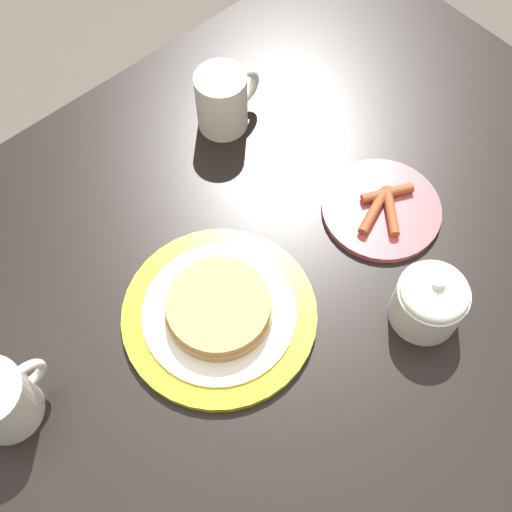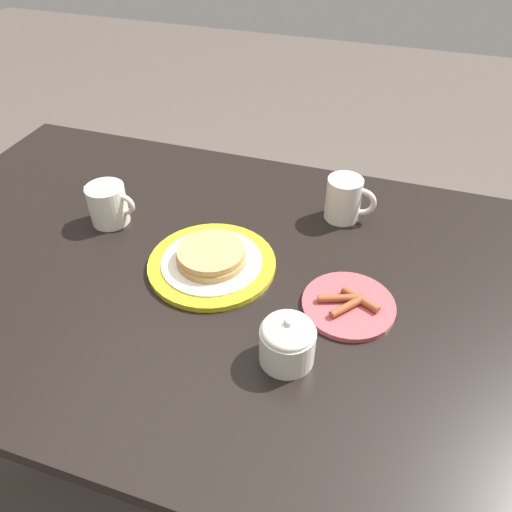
{
  "view_description": "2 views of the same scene",
  "coord_description": "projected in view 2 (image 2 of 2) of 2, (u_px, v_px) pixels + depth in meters",
  "views": [
    {
      "loc": [
        -0.17,
        -0.27,
        1.54
      ],
      "look_at": [
        0.1,
        0.03,
        0.81
      ],
      "focal_mm": 45.0,
      "sensor_mm": 36.0,
      "label": 1
    },
    {
      "loc": [
        0.33,
        -0.67,
        1.43
      ],
      "look_at": [
        0.1,
        0.03,
        0.81
      ],
      "focal_mm": 35.0,
      "sensor_mm": 36.0,
      "label": 2
    }
  ],
  "objects": [
    {
      "name": "dining_table",
      "position": [
        208.0,
        311.0,
        1.06
      ],
      "size": [
        1.38,
        0.88,
        0.78
      ],
      "color": "black",
      "rests_on": "ground_plane"
    },
    {
      "name": "sugar_bowl",
      "position": [
        287.0,
        341.0,
        0.78
      ],
      "size": [
        0.09,
        0.09,
        0.09
      ],
      "color": "silver",
      "rests_on": "dining_table"
    },
    {
      "name": "coffee_mug",
      "position": [
        345.0,
        199.0,
        1.08
      ],
      "size": [
        0.11,
        0.08,
        0.1
      ],
      "color": "silver",
      "rests_on": "dining_table"
    },
    {
      "name": "side_plate_bacon",
      "position": [
        349.0,
        305.0,
        0.89
      ],
      "size": [
        0.17,
        0.17,
        0.02
      ],
      "color": "#B2474C",
      "rests_on": "dining_table"
    },
    {
      "name": "ground_plane",
      "position": [
        221.0,
        461.0,
        1.49
      ],
      "size": [
        8.0,
        8.0,
        0.0
      ],
      "primitive_type": "plane",
      "color": "#51473F"
    },
    {
      "name": "pancake_plate",
      "position": [
        212.0,
        261.0,
        0.97
      ],
      "size": [
        0.25,
        0.25,
        0.04
      ],
      "color": "gold",
      "rests_on": "dining_table"
    },
    {
      "name": "creamer_pitcher",
      "position": [
        107.0,
        203.0,
        1.07
      ],
      "size": [
        0.12,
        0.08,
        0.1
      ],
      "color": "silver",
      "rests_on": "dining_table"
    }
  ]
}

